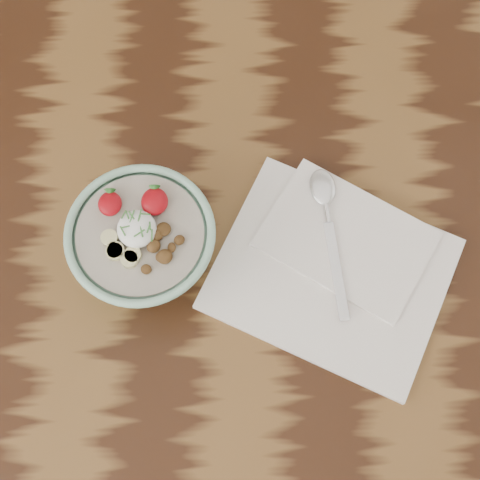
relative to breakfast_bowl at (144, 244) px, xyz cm
name	(u,v)px	position (x,y,z in cm)	size (l,w,h in cm)	color
table	(312,299)	(21.46, -3.40, -15.17)	(160.00, 90.00, 75.00)	black
breakfast_bowl	(144,244)	(0.00, 0.00, 0.00)	(17.40, 17.40, 11.50)	#8ABAA0
napkin	(334,266)	(23.31, -1.78, -5.16)	(34.78, 32.36, 1.71)	white
spoon	(326,208)	(22.53, 5.64, -3.73)	(4.18, 20.21, 1.05)	silver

